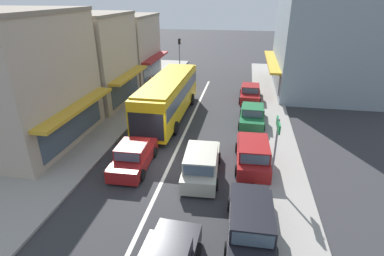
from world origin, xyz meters
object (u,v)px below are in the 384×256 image
(city_bus, at_px, (168,95))
(pedestrian_browsing_midblock, at_px, (146,90))
(parked_wagon_kerb_second, at_px, (253,153))
(directional_road_sign, at_px, (277,136))
(sedan_behind_bus_near, at_px, (134,156))
(parked_sedan_kerb_rear, at_px, (250,93))
(traffic_light_downstreet, at_px, (179,50))
(pedestrian_with_handbag_near, at_px, (152,83))
(parked_sedan_kerb_third, at_px, (252,116))
(wagon_queue_gap_filler, at_px, (201,163))
(parked_wagon_kerb_front, at_px, (251,221))

(city_bus, height_order, pedestrian_browsing_midblock, city_bus)
(parked_wagon_kerb_second, distance_m, directional_road_sign, 2.70)
(sedan_behind_bus_near, distance_m, parked_sedan_kerb_rear, 14.63)
(traffic_light_downstreet, distance_m, pedestrian_with_handbag_near, 8.94)
(parked_sedan_kerb_third, xyz_separation_m, pedestrian_browsing_midblock, (-9.52, 3.61, 0.40))
(parked_sedan_kerb_rear, xyz_separation_m, pedestrian_browsing_midblock, (-9.37, -2.03, 0.40))
(parked_sedan_kerb_third, xyz_separation_m, parked_sedan_kerb_rear, (-0.16, 5.63, 0.00))
(wagon_queue_gap_filler, relative_size, parked_wagon_kerb_front, 1.01)
(wagon_queue_gap_filler, distance_m, traffic_light_downstreet, 23.17)
(wagon_queue_gap_filler, distance_m, pedestrian_with_handbag_near, 15.23)
(parked_wagon_kerb_second, xyz_separation_m, parked_sedan_kerb_rear, (-0.15, 11.72, -0.08))
(sedan_behind_bus_near, relative_size, traffic_light_downstreet, 1.01)
(parked_sedan_kerb_rear, bearing_deg, directional_road_sign, -85.10)
(parked_wagon_kerb_second, height_order, pedestrian_browsing_midblock, pedestrian_browsing_midblock)
(city_bus, xyz_separation_m, parked_sedan_kerb_rear, (6.35, 5.52, -1.22))
(city_bus, xyz_separation_m, parked_wagon_kerb_second, (6.50, -6.20, -1.14))
(sedan_behind_bus_near, height_order, parked_wagon_kerb_second, parked_wagon_kerb_second)
(parked_sedan_kerb_third, height_order, traffic_light_downstreet, traffic_light_downstreet)
(parked_wagon_kerb_front, relative_size, parked_sedan_kerb_third, 1.07)
(city_bus, height_order, wagon_queue_gap_filler, city_bus)
(wagon_queue_gap_filler, relative_size, traffic_light_downstreet, 1.09)
(wagon_queue_gap_filler, bearing_deg, parked_wagon_kerb_front, -57.32)
(sedan_behind_bus_near, height_order, parked_sedan_kerb_rear, same)
(parked_sedan_kerb_third, relative_size, parked_sedan_kerb_rear, 1.01)
(pedestrian_with_handbag_near, bearing_deg, traffic_light_downstreet, 84.05)
(city_bus, distance_m, traffic_light_downstreet, 14.69)
(city_bus, relative_size, wagon_queue_gap_filler, 2.38)
(parked_wagon_kerb_front, relative_size, pedestrian_with_handbag_near, 2.78)
(parked_wagon_kerb_front, xyz_separation_m, parked_sedan_kerb_third, (0.13, 11.74, -0.08))
(directional_road_sign, bearing_deg, parked_sedan_kerb_third, 97.31)
(sedan_behind_bus_near, bearing_deg, pedestrian_browsing_midblock, 104.56)
(sedan_behind_bus_near, height_order, parked_wagon_kerb_front, parked_wagon_kerb_front)
(parked_wagon_kerb_front, distance_m, traffic_light_downstreet, 27.78)
(parked_wagon_kerb_second, height_order, parked_sedan_kerb_rear, parked_wagon_kerb_second)
(parked_wagon_kerb_second, distance_m, parked_sedan_kerb_rear, 11.72)
(wagon_queue_gap_filler, height_order, sedan_behind_bus_near, wagon_queue_gap_filler)
(parked_wagon_kerb_second, bearing_deg, wagon_queue_gap_filler, -149.71)
(city_bus, height_order, sedan_behind_bus_near, city_bus)
(city_bus, xyz_separation_m, wagon_queue_gap_filler, (3.77, -7.79, -1.14))
(directional_road_sign, height_order, pedestrian_browsing_midblock, directional_road_sign)
(directional_road_sign, height_order, pedestrian_with_handbag_near, directional_road_sign)
(parked_sedan_kerb_third, bearing_deg, traffic_light_downstreet, 120.95)
(wagon_queue_gap_filler, bearing_deg, city_bus, 115.83)
(traffic_light_downstreet, distance_m, pedestrian_browsing_midblock, 11.15)
(parked_sedan_kerb_rear, height_order, directional_road_sign, directional_road_sign)
(wagon_queue_gap_filler, xyz_separation_m, pedestrian_with_handbag_near, (-6.92, 13.56, 0.32))
(parked_sedan_kerb_rear, relative_size, pedestrian_browsing_midblock, 2.59)
(pedestrian_with_handbag_near, distance_m, pedestrian_browsing_midblock, 2.27)
(wagon_queue_gap_filler, height_order, parked_sedan_kerb_rear, wagon_queue_gap_filler)
(parked_wagon_kerb_second, xyz_separation_m, directional_road_sign, (1.00, -1.60, 1.93))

